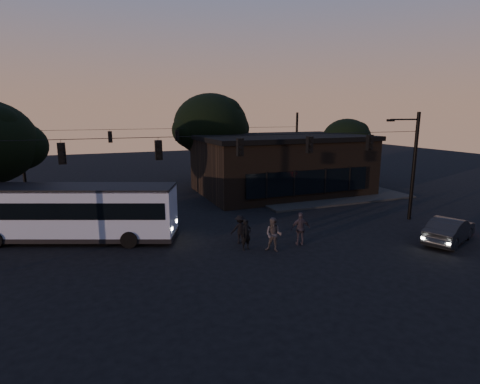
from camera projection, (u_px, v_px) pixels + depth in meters
name	position (u px, v px, depth m)	size (l,w,h in m)	color
ground	(270.00, 267.00, 18.29)	(120.00, 120.00, 0.00)	black
sidewalk_far_right	(318.00, 192.00, 35.37)	(14.00, 10.00, 0.15)	black
building	(281.00, 164.00, 35.53)	(15.40, 10.41, 5.40)	black
tree_behind	(211.00, 125.00, 38.46)	(7.60, 7.60, 9.43)	black
tree_right	(346.00, 140.00, 40.26)	(5.20, 5.20, 6.86)	black
signal_rig_near	(240.00, 167.00, 21.01)	(26.24, 0.30, 7.50)	black
signal_rig_far	(177.00, 148.00, 35.59)	(26.24, 0.30, 7.50)	black
bus	(75.00, 210.00, 21.88)	(11.81, 6.82, 3.28)	#98A3C1
car	(450.00, 230.00, 21.74)	(1.59, 4.56, 1.50)	black
pedestrian_a	(246.00, 235.00, 20.54)	(0.63, 0.41, 1.73)	black
pedestrian_b	(274.00, 235.00, 20.28)	(0.92, 0.71, 1.89)	#3C3637
pedestrian_c	(301.00, 229.00, 21.29)	(1.13, 0.47, 1.92)	#2C262E
pedestrian_d	(240.00, 229.00, 21.62)	(1.08, 0.62, 1.68)	black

